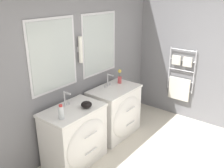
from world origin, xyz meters
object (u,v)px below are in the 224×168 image
(toiletry_bottle, at_px, (61,112))
(amenity_bowl, at_px, (86,105))
(vanity_right, at_px, (116,112))
(flower_vase, at_px, (120,77))
(vanity_left, at_px, (76,136))

(toiletry_bottle, height_order, amenity_bowl, toiletry_bottle)
(vanity_right, height_order, toiletry_bottle, toiletry_bottle)
(vanity_right, xyz_separation_m, toiletry_bottle, (-1.26, -0.06, 0.52))
(vanity_right, distance_m, flower_vase, 0.61)
(vanity_right, bearing_deg, amenity_bowl, -173.67)
(vanity_left, height_order, flower_vase, flower_vase)
(flower_vase, bearing_deg, amenity_bowl, -169.05)
(vanity_left, distance_m, amenity_bowl, 0.51)
(vanity_left, distance_m, vanity_right, 0.98)
(vanity_left, height_order, toiletry_bottle, toiletry_bottle)
(amenity_bowl, height_order, flower_vase, flower_vase)
(toiletry_bottle, bearing_deg, vanity_right, 2.57)
(vanity_left, relative_size, flower_vase, 3.49)
(amenity_bowl, xyz_separation_m, flower_vase, (1.08, 0.21, 0.06))
(vanity_right, relative_size, toiletry_bottle, 4.51)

